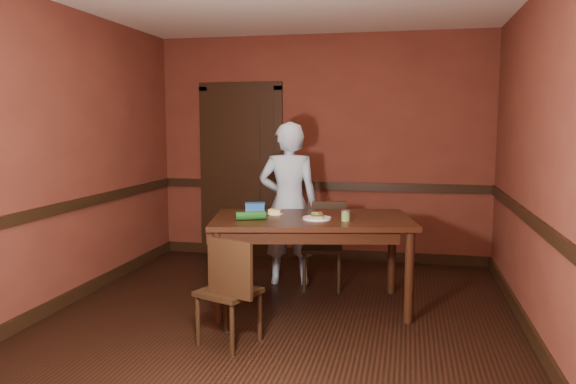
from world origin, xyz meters
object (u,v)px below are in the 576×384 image
at_px(dining_table, 312,262).
at_px(cheese_saucer, 275,212).
at_px(chair_near, 229,290).
at_px(person, 289,204).
at_px(sauce_jar, 346,216).
at_px(sandwich_plate, 317,217).
at_px(food_tub, 255,207).
at_px(chair_far, 322,246).

bearing_deg(dining_table, cheese_saucer, 153.74).
xyz_separation_m(chair_near, cheese_saucer, (0.10, 1.08, 0.42)).
relative_size(chair_near, person, 0.50).
bearing_deg(sauce_jar, person, 129.52).
relative_size(sauce_jar, cheese_saucer, 0.62).
bearing_deg(cheese_saucer, sandwich_plate, -23.44).
height_order(sauce_jar, food_tub, sauce_jar).
xyz_separation_m(chair_near, sandwich_plate, (0.52, 0.90, 0.42)).
bearing_deg(food_tub, person, 47.05).
bearing_deg(dining_table, food_tub, 146.92).
relative_size(person, cheese_saucer, 11.18).
bearing_deg(chair_near, sauce_jar, -110.56).
bearing_deg(person, sandwich_plate, 108.59).
xyz_separation_m(person, sauce_jar, (0.68, -0.82, 0.03)).
bearing_deg(chair_far, food_tub, -155.81).
relative_size(dining_table, sandwich_plate, 6.99).
height_order(chair_far, person, person).
distance_m(person, food_tub, 0.51).
height_order(chair_far, cheese_saucer, cheese_saucer).
xyz_separation_m(dining_table, cheese_saucer, (-0.36, 0.09, 0.43)).
distance_m(person, cheese_saucer, 0.60).
bearing_deg(sandwich_plate, cheese_saucer, 156.56).
distance_m(chair_near, sandwich_plate, 1.12).
xyz_separation_m(dining_table, chair_far, (0.01, 0.59, 0.02)).
bearing_deg(chair_near, person, -71.76).
bearing_deg(cheese_saucer, chair_near, -95.29).
bearing_deg(dining_table, sauce_jar, -33.51).
relative_size(chair_far, sauce_jar, 9.32).
relative_size(chair_far, person, 0.51).
bearing_deg(person, food_tub, 53.55).
bearing_deg(cheese_saucer, sauce_jar, -18.17).
bearing_deg(cheese_saucer, food_tub, 148.99).
height_order(chair_far, food_tub, food_tub).
relative_size(sandwich_plate, cheese_saucer, 1.68).
distance_m(chair_near, food_tub, 1.30).
distance_m(chair_far, sandwich_plate, 0.79).
height_order(dining_table, sandwich_plate, sandwich_plate).
relative_size(chair_near, sandwich_plate, 3.33).
height_order(person, food_tub, person).
relative_size(person, sauce_jar, 18.12).
xyz_separation_m(person, food_tub, (-0.23, -0.46, 0.03)).
xyz_separation_m(cheese_saucer, food_tub, (-0.23, 0.14, 0.02)).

